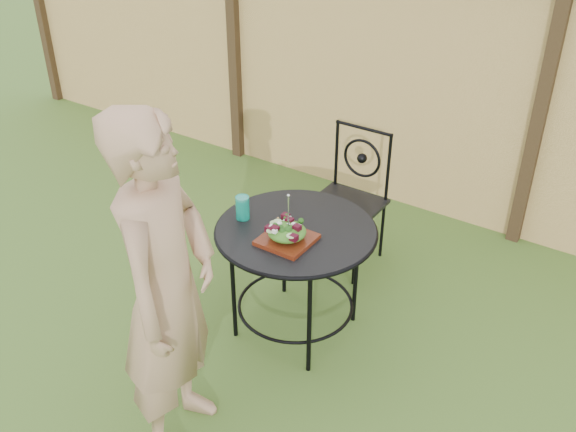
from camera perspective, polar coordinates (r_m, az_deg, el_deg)
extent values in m
plane|color=#2C4E19|center=(4.03, -8.50, -10.25)|extent=(60.00, 60.00, 0.00)
cube|color=#E8C072|center=(5.15, 7.32, 11.20)|extent=(8.00, 0.05, 1.80)
cube|color=black|center=(7.61, -21.03, 16.45)|extent=(0.09, 0.09, 1.90)
cube|color=black|center=(5.76, -4.74, 14.06)|extent=(0.09, 0.09, 1.90)
cube|color=black|center=(4.69, 21.37, 7.89)|extent=(0.09, 0.09, 1.90)
cylinder|color=black|center=(3.60, 0.71, -1.23)|extent=(0.90, 0.90, 0.02)
torus|color=black|center=(3.60, 0.71, -1.31)|extent=(0.92, 0.92, 0.02)
torus|color=black|center=(3.91, 0.66, -7.85)|extent=(0.70, 0.70, 0.02)
cylinder|color=black|center=(3.88, 6.06, -5.17)|extent=(0.03, 0.03, 0.71)
cylinder|color=black|center=(4.10, -0.36, -2.76)|extent=(0.03, 0.03, 0.71)
cylinder|color=black|center=(3.76, -4.89, -6.46)|extent=(0.03, 0.03, 0.71)
cylinder|color=black|center=(3.52, 1.91, -9.40)|extent=(0.03, 0.03, 0.71)
cube|color=black|center=(4.37, 5.08, 0.94)|extent=(0.46, 0.46, 0.03)
cylinder|color=black|center=(4.31, 6.77, 7.74)|extent=(0.42, 0.02, 0.02)
torus|color=black|center=(4.40, 6.60, 5.12)|extent=(0.28, 0.02, 0.28)
cylinder|color=black|center=(4.43, 1.41, -1.99)|extent=(0.02, 0.02, 0.44)
cylinder|color=black|center=(4.26, 5.94, -3.63)|extent=(0.02, 0.02, 0.44)
cylinder|color=black|center=(4.72, 4.04, 0.22)|extent=(0.02, 0.02, 0.44)
cylinder|color=black|center=(4.57, 8.37, -1.23)|extent=(0.02, 0.02, 0.44)
cylinder|color=black|center=(4.50, 4.33, 5.53)|extent=(0.02, 0.02, 0.50)
cylinder|color=black|center=(4.34, 8.91, 4.20)|extent=(0.02, 0.02, 0.50)
imported|color=#A77E5F|center=(2.91, -10.67, -6.70)|extent=(0.61, 0.75, 1.76)
cube|color=#48150A|center=(3.47, -0.09, -2.12)|extent=(0.27, 0.27, 0.02)
ellipsoid|color=#235614|center=(3.44, -0.10, -1.39)|extent=(0.21, 0.21, 0.08)
cylinder|color=silver|center=(3.37, 0.04, 0.41)|extent=(0.01, 0.01, 0.18)
cylinder|color=#0C9077|center=(3.66, -4.06, 0.75)|extent=(0.08, 0.08, 0.14)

